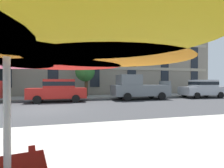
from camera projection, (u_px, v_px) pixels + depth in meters
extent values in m
plane|color=#38383A|center=(44.00, 109.00, 10.03)|extent=(120.00, 120.00, 0.00)
cube|color=gray|center=(52.00, 98.00, 16.58)|extent=(56.00, 3.60, 0.12)
cube|color=gray|center=(56.00, 47.00, 24.41)|extent=(40.48, 12.00, 12.80)
cube|color=#9E937F|center=(53.00, 67.00, 18.63)|extent=(39.67, 0.08, 0.36)
cube|color=#9E937F|center=(53.00, 37.00, 18.59)|extent=(39.67, 0.08, 0.36)
cube|color=#9E937F|center=(53.00, 6.00, 18.55)|extent=(39.67, 0.08, 0.36)
cube|color=black|center=(5.00, 29.00, 17.40)|extent=(1.10, 0.06, 11.60)
cube|color=black|center=(53.00, 33.00, 18.60)|extent=(1.10, 0.06, 11.60)
cube|color=black|center=(95.00, 36.00, 19.79)|extent=(1.10, 0.06, 11.60)
cube|color=black|center=(132.00, 38.00, 20.98)|extent=(1.10, 0.06, 11.60)
cube|color=black|center=(165.00, 41.00, 22.18)|extent=(1.10, 0.06, 11.60)
cube|color=black|center=(195.00, 43.00, 23.37)|extent=(1.10, 0.06, 11.60)
cube|color=#B21E19|center=(57.00, 93.00, 13.75)|extent=(4.40, 1.76, 0.80)
cube|color=#B21E19|center=(59.00, 84.00, 13.78)|extent=(2.30, 1.55, 0.68)
cube|color=black|center=(59.00, 84.00, 13.78)|extent=(2.32, 1.57, 0.32)
cylinder|color=black|center=(37.00, 100.00, 12.54)|extent=(0.60, 0.22, 0.60)
cylinder|color=black|center=(40.00, 98.00, 14.24)|extent=(0.60, 0.22, 0.60)
cylinder|color=black|center=(76.00, 99.00, 13.27)|extent=(0.60, 0.22, 0.60)
cylinder|color=black|center=(74.00, 97.00, 14.97)|extent=(0.60, 0.22, 0.60)
cube|color=slate|center=(140.00, 90.00, 15.63)|extent=(5.10, 1.90, 0.96)
cube|color=slate|center=(129.00, 80.00, 15.33)|extent=(1.90, 1.75, 0.90)
cube|color=slate|center=(165.00, 83.00, 16.28)|extent=(0.16, 1.75, 0.36)
cylinder|color=black|center=(151.00, 95.00, 16.97)|extent=(0.68, 0.22, 0.68)
cylinder|color=black|center=(162.00, 96.00, 15.14)|extent=(0.68, 0.22, 0.68)
cylinder|color=black|center=(120.00, 95.00, 16.13)|extent=(0.68, 0.22, 0.68)
cylinder|color=black|center=(127.00, 97.00, 14.30)|extent=(0.68, 0.22, 0.68)
cube|color=#A8AAB2|center=(202.00, 91.00, 17.40)|extent=(4.40, 1.76, 0.80)
cube|color=#A8AAB2|center=(203.00, 83.00, 17.43)|extent=(2.30, 1.55, 0.68)
cube|color=black|center=(203.00, 83.00, 17.43)|extent=(2.32, 1.57, 0.32)
cylinder|color=black|center=(197.00, 96.00, 16.20)|extent=(0.60, 0.22, 0.60)
cylinder|color=black|center=(184.00, 94.00, 17.89)|extent=(0.60, 0.22, 0.60)
cylinder|color=black|center=(220.00, 95.00, 16.92)|extent=(0.60, 0.22, 0.60)
cylinder|color=black|center=(206.00, 94.00, 18.62)|extent=(0.60, 0.22, 0.60)
cylinder|color=#4C3823|center=(86.00, 87.00, 17.75)|extent=(0.35, 0.35, 2.07)
sphere|color=#2D702D|center=(85.00, 72.00, 17.55)|extent=(1.97, 1.97, 1.97)
sphere|color=#2D702D|center=(84.00, 65.00, 17.58)|extent=(1.83, 1.83, 1.83)
cylinder|color=silver|center=(7.00, 129.00, 1.51)|extent=(0.06, 0.06, 2.33)
cone|color=orange|center=(109.00, 33.00, 1.74)|extent=(1.60, 1.60, 0.55)
cone|color=red|center=(62.00, 46.00, 2.38)|extent=(1.60, 1.60, 0.55)
cone|color=orange|center=(6.00, 20.00, 1.50)|extent=(1.53, 1.53, 0.63)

